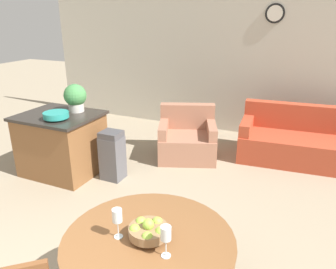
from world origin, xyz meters
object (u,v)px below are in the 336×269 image
object	(u,v)px
teal_bowl	(56,115)
trash_bin	(112,156)
wine_glass_left	(117,217)
fruit_bowl	(148,230)
armchair	(187,140)
kitchen_island	(62,143)
couch	(303,143)
wine_glass_right	(166,234)
potted_plant	(75,97)
dining_table	(149,257)

from	to	relation	value
teal_bowl	trash_bin	distance (m)	0.92
wine_glass_left	trash_bin	xyz separation A→B (m)	(-1.32, 1.88, -0.55)
fruit_bowl	wine_glass_left	world-z (taller)	wine_glass_left
trash_bin	armchair	distance (m)	1.33
armchair	wine_glass_left	bearing A→B (deg)	-99.32
kitchen_island	couch	size ratio (longest dim) A/B	0.54
wine_glass_right	teal_bowl	size ratio (longest dim) A/B	0.68
kitchen_island	teal_bowl	size ratio (longest dim) A/B	3.23
wine_glass_right	potted_plant	xyz separation A→B (m)	(-2.34, 2.03, 0.19)
dining_table	trash_bin	xyz separation A→B (m)	(-1.52, 1.81, -0.22)
teal_bowl	trash_bin	size ratio (longest dim) A/B	0.47
wine_glass_left	kitchen_island	xyz separation A→B (m)	(-2.09, 1.76, -0.46)
wine_glass_left	armchair	bearing A→B (deg)	101.99
dining_table	teal_bowl	distance (m)	2.66
kitchen_island	dining_table	bearing A→B (deg)	-36.39
trash_bin	armchair	world-z (taller)	armchair
trash_bin	teal_bowl	bearing A→B (deg)	-154.43
wine_glass_left	armchair	distance (m)	3.15
wine_glass_right	trash_bin	distance (m)	2.62
wine_glass_left	teal_bowl	bearing A→B (deg)	141.13
trash_bin	fruit_bowl	bearing A→B (deg)	-50.04
kitchen_island	potted_plant	world-z (taller)	potted_plant
wine_glass_right	teal_bowl	bearing A→B (deg)	145.41
trash_bin	kitchen_island	bearing A→B (deg)	-171.39
potted_plant	wine_glass_left	bearing A→B (deg)	-45.48
potted_plant	couch	world-z (taller)	potted_plant
dining_table	wine_glass_right	bearing A→B (deg)	-30.96
dining_table	kitchen_island	distance (m)	2.85
potted_plant	couch	xyz separation A→B (m)	(3.03, 1.63, -0.80)
fruit_bowl	wine_glass_left	size ratio (longest dim) A/B	1.23
dining_table	armchair	world-z (taller)	armchair
wine_glass_right	potted_plant	bearing A→B (deg)	139.11
kitchen_island	potted_plant	bearing A→B (deg)	58.68
dining_table	teal_bowl	size ratio (longest dim) A/B	3.66
wine_glass_left	potted_plant	world-z (taller)	potted_plant
armchair	kitchen_island	bearing A→B (deg)	-160.37
kitchen_island	trash_bin	distance (m)	0.79
trash_bin	wine_glass_left	bearing A→B (deg)	-55.04
dining_table	wine_glass_left	xyz separation A→B (m)	(-0.20, -0.07, 0.33)
wine_glass_right	armchair	world-z (taller)	wine_glass_right
wine_glass_left	wine_glass_right	size ratio (longest dim) A/B	1.00
wine_glass_left	trash_bin	size ratio (longest dim) A/B	0.32
wine_glass_right	teal_bowl	distance (m)	2.84
trash_bin	couch	xyz separation A→B (m)	(2.39, 1.74, -0.06)
fruit_bowl	teal_bowl	xyz separation A→B (m)	(-2.16, 1.50, 0.14)
fruit_bowl	kitchen_island	world-z (taller)	fruit_bowl
trash_bin	wine_glass_right	bearing A→B (deg)	-48.47
kitchen_island	couch	bearing A→B (deg)	30.36
wine_glass_left	wine_glass_right	distance (m)	0.39
teal_bowl	wine_glass_right	bearing A→B (deg)	-34.59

